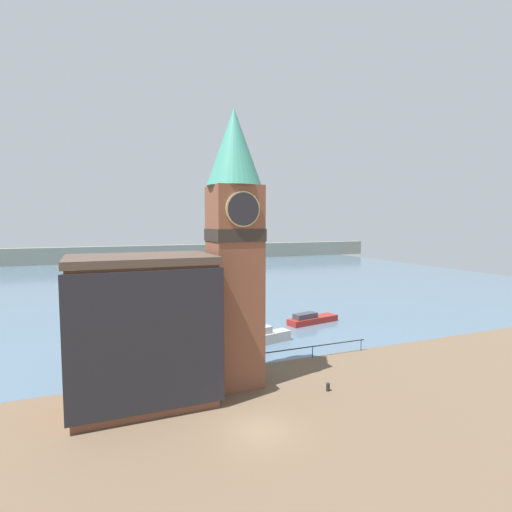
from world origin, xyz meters
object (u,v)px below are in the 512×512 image
Objects in this scene: clock_tower at (235,240)px; mooring_bollard_near at (328,386)px; boat_far at (311,319)px; boat_near at (267,336)px; pier_building at (142,329)px.

mooring_bollard_near is (5.78, -3.97, -10.61)m from clock_tower.
boat_far is at bearing 63.07° from mooring_bollard_near.
boat_near is 0.73× the size of boat_far.
pier_building is at bearing -157.48° from boat_far.
boat_far reaches higher than mooring_bollard_near.
clock_tower reaches higher than boat_near.
boat_far is at bearing 19.31° from boat_near.
boat_far is (21.59, 14.19, -4.55)m from pier_building.
boat_near is at bearing 86.93° from mooring_bollard_near.
pier_building is 1.44× the size of boat_far.
mooring_bollard_near is (12.63, -3.44, -4.72)m from pier_building.
boat_near is (6.45, 8.42, -10.28)m from clock_tower.
clock_tower reaches higher than boat_far.
boat_far is at bearing 33.32° from pier_building.
boat_far is (8.29, 5.25, -0.17)m from boat_near.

